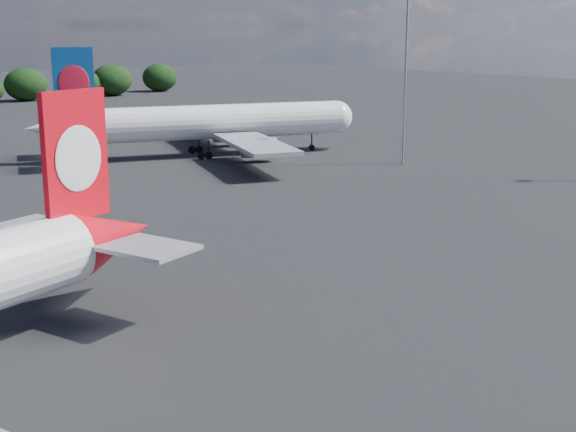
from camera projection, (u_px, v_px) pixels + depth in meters
china_southern_airliner at (205, 123)px, 116.64m from camera, size 47.11×45.29×15.85m
floodlight_mast_near at (406, 46)px, 107.51m from camera, size 1.60×1.60×25.23m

